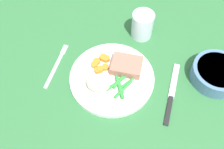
{
  "coord_description": "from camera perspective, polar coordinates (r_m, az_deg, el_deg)",
  "views": [
    {
      "loc": [
        13.55,
        -37.36,
        66.18
      ],
      "look_at": [
        2.71,
        0.09,
        4.6
      ],
      "focal_mm": 40.56,
      "sensor_mm": 36.0,
      "label": 1
    }
  ],
  "objects": [
    {
      "name": "dining_table",
      "position": [
        0.76,
        -1.97,
        -1.02
      ],
      "size": [
        120.0,
        90.0,
        2.0
      ],
      "color": "#2D6B38",
      "rests_on": "ground"
    },
    {
      "name": "fork",
      "position": [
        0.79,
        -12.46,
        1.93
      ],
      "size": [
        1.44,
        16.6,
        0.4
      ],
      "rotation": [
        0.0,
        0.0,
        0.05
      ],
      "color": "silver",
      "rests_on": "dining_table"
    },
    {
      "name": "carrot_slices",
      "position": [
        0.76,
        -2.43,
        2.52
      ],
      "size": [
        5.87,
        6.91,
        1.28
      ],
      "color": "orange",
      "rests_on": "dinner_plate"
    },
    {
      "name": "water_glass",
      "position": [
        0.83,
        6.8,
        10.68
      ],
      "size": [
        6.92,
        6.92,
        8.87
      ],
      "color": "silver",
      "rests_on": "dining_table"
    },
    {
      "name": "dinner_plate",
      "position": [
        0.74,
        0.0,
        -0.74
      ],
      "size": [
        24.8,
        24.8,
        1.6
      ],
      "primitive_type": "cylinder",
      "color": "white",
      "rests_on": "dining_table"
    },
    {
      "name": "salad_bowl",
      "position": [
        0.79,
        22.49,
        0.31
      ],
      "size": [
        14.38,
        14.38,
        4.66
      ],
      "color": "#4C7299",
      "rests_on": "dining_table"
    },
    {
      "name": "green_beans",
      "position": [
        0.72,
        1.9,
        -2.4
      ],
      "size": [
        7.49,
        8.97,
        0.89
      ],
      "color": "#2D8C38",
      "rests_on": "dinner_plate"
    },
    {
      "name": "mashed_potatoes",
      "position": [
        0.7,
        -2.77,
        -2.04
      ],
      "size": [
        6.77,
        5.43,
        4.24
      ],
      "primitive_type": "ellipsoid",
      "color": "beige",
      "rests_on": "dinner_plate"
    },
    {
      "name": "meat_portion",
      "position": [
        0.74,
        3.33,
        2.01
      ],
      "size": [
        9.25,
        7.41,
        2.81
      ],
      "primitive_type": "cube",
      "rotation": [
        0.0,
        0.0,
        0.06
      ],
      "color": "#A86B56",
      "rests_on": "dinner_plate"
    },
    {
      "name": "knife",
      "position": [
        0.74,
        13.27,
        -4.39
      ],
      "size": [
        1.7,
        20.5,
        0.64
      ],
      "rotation": [
        0.0,
        0.0,
        -0.01
      ],
      "color": "black",
      "rests_on": "dining_table"
    }
  ]
}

